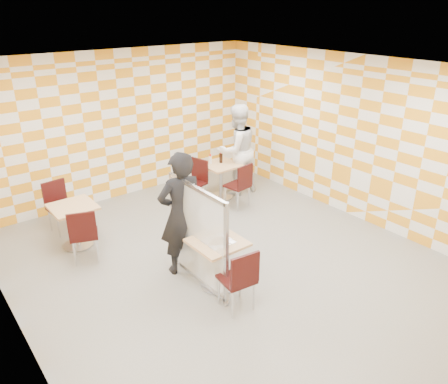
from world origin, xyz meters
name	(u,v)px	position (x,y,z in m)	size (l,w,h in m)	color
room_shell	(205,166)	(0.00, 0.54, 1.50)	(7.00, 7.00, 7.00)	gray
main_table	(218,256)	(-0.46, -0.38, 0.51)	(0.70, 0.70, 0.75)	#D8B874
second_table	(221,175)	(1.49, 2.09, 0.51)	(0.70, 0.70, 0.75)	#D8B874
empty_table	(75,219)	(-1.65, 2.00, 0.51)	(0.70, 0.70, 0.75)	#D8B874
chair_main_front	(240,277)	(-0.56, -1.00, 0.54)	(0.47, 0.48, 0.92)	black
chair_second_front	(241,182)	(1.50, 1.46, 0.54)	(0.48, 0.49, 0.92)	black
chair_second_side	(196,178)	(0.94, 2.19, 0.54)	(0.52, 0.51, 0.92)	black
chair_empty_near	(83,232)	(-1.72, 1.41, 0.54)	(0.55, 0.55, 0.92)	black
chair_empty_far	(58,202)	(-1.66, 2.74, 0.54)	(0.46, 0.47, 0.92)	black
partition	(198,236)	(-0.64, -0.15, 0.79)	(0.08, 1.38, 1.55)	white
man_dark	(181,214)	(-0.63, 0.29, 0.96)	(0.70, 0.46, 1.92)	black
man_white	(237,150)	(1.93, 2.11, 0.96)	(0.93, 0.73, 1.92)	white
pizza_on_foil	(218,241)	(-0.46, -0.39, 0.77)	(0.40, 0.40, 0.04)	silver
sport_bottle	(210,159)	(1.34, 2.25, 0.84)	(0.06, 0.06, 0.20)	white
soda_bottle	(221,158)	(1.55, 2.17, 0.85)	(0.07, 0.07, 0.23)	black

